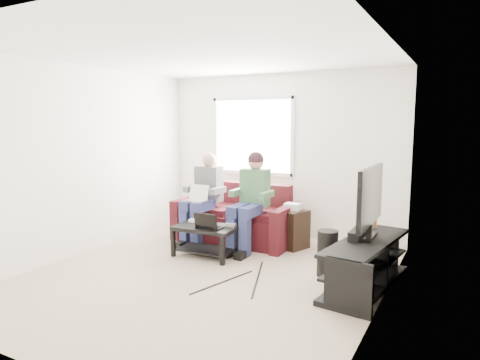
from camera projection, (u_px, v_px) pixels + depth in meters
name	position (u px, v px, depth m)	size (l,w,h in m)	color
floor	(206.00, 275.00, 5.14)	(4.50, 4.50, 0.00)	tan
ceiling	(203.00, 53.00, 4.79)	(4.50, 4.50, 0.00)	white
wall_back	(280.00, 155.00, 6.93)	(4.50, 4.50, 0.00)	white
wall_front	(29.00, 198.00, 3.00)	(4.50, 4.50, 0.00)	white
wall_left	(83.00, 161.00, 5.91)	(4.50, 4.50, 0.00)	white
wall_right	(383.00, 179.00, 4.03)	(4.50, 4.50, 0.00)	white
window	(252.00, 136.00, 7.11)	(1.48, 0.04, 1.28)	white
sofa	(237.00, 220.00, 6.66)	(1.85, 0.93, 0.87)	#471211
person_left	(203.00, 194.00, 6.50)	(0.40, 0.71, 1.36)	navy
person_right	(251.00, 194.00, 6.14)	(0.40, 0.71, 1.40)	navy
laptop_silver	(196.00, 197.00, 6.33)	(0.32, 0.22, 0.24)	silver
coffee_table	(206.00, 234.00, 5.85)	(0.87, 0.57, 0.42)	black
laptop_black	(210.00, 220.00, 5.69)	(0.34, 0.24, 0.24)	black
controller_a	(194.00, 221.00, 6.07)	(0.14, 0.09, 0.04)	silver
controller_b	(207.00, 221.00, 6.03)	(0.14, 0.09, 0.04)	black
controller_c	(231.00, 225.00, 5.82)	(0.14, 0.09, 0.04)	gray
tv_stand	(366.00, 266.00, 4.75)	(0.70, 1.67, 0.53)	black
tv	(370.00, 198.00, 4.74)	(0.12, 1.10, 0.81)	black
soundbar	(358.00, 233.00, 4.85)	(0.12, 0.50, 0.10)	black
drink_cup	(374.00, 223.00, 5.28)	(0.08, 0.08, 0.12)	#AE744B
console_white	(358.00, 271.00, 4.39)	(0.30, 0.22, 0.06)	silver
console_grey	(372.00, 252.00, 5.00)	(0.34, 0.26, 0.08)	gray
console_black	(365.00, 261.00, 4.70)	(0.38, 0.30, 0.07)	black
subwoofer	(327.00, 253.00, 5.09)	(0.24, 0.24, 0.56)	black
keyboard_floor	(339.00, 288.00, 4.70)	(0.17, 0.50, 0.03)	black
end_table	(292.00, 228.00, 6.24)	(0.38, 0.38, 0.66)	black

